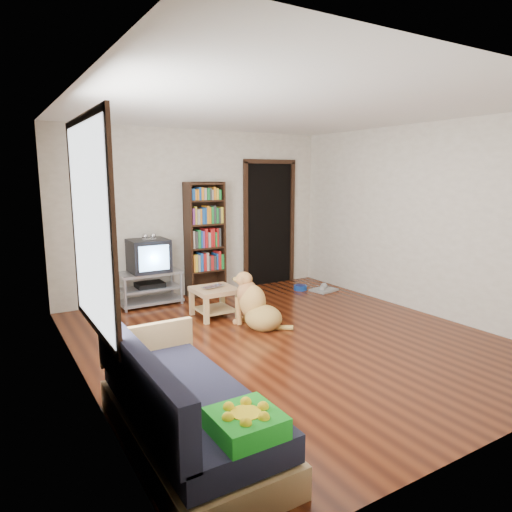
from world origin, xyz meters
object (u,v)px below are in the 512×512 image
coffee_table (215,296)px  dog (256,307)px  crt_tv (148,255)px  dog_bowl (300,288)px  green_cushion (246,423)px  tv_stand (150,287)px  sofa (181,412)px  laptop (215,287)px  grey_rag (324,290)px  bookshelf (205,233)px

coffee_table → dog: 0.70m
crt_tv → coffee_table: 1.28m
dog_bowl → coffee_table: coffee_table is taller
green_cushion → tv_stand: 4.42m
tv_stand → sofa: bearing=-105.0°
green_cushion → tv_stand: size_ratio=0.43×
laptop → grey_rag: laptop is taller
grey_rag → dog: (-1.91, -0.97, 0.25)m
green_cushion → bookshelf: 4.81m
tv_stand → coffee_table: tv_stand is taller
tv_stand → coffee_table: size_ratio=1.64×
grey_rag → tv_stand: tv_stand is taller
tv_stand → crt_tv: crt_tv is taller
laptop → dog_bowl: (1.87, 0.60, -0.37)m
tv_stand → bookshelf: bookshelf is taller
grey_rag → tv_stand: 2.84m
crt_tv → dog: (0.82, -1.70, -0.48)m
grey_rag → tv_stand: size_ratio=0.44×
crt_tv → laptop: bearing=-62.5°
crt_tv → tv_stand: bearing=-90.0°
crt_tv → sofa: bearing=-104.9°
bookshelf → coffee_table: 1.39m
tv_stand → sofa: sofa is taller
bookshelf → dog: (-0.13, -1.77, -0.74)m
dog_bowl → coffee_table: size_ratio=0.40×
sofa → coffee_table: (1.54, 2.60, 0.02)m
laptop → coffee_table: bearing=74.2°
grey_rag → sofa: 4.73m
laptop → sofa: size_ratio=0.18×
green_cushion → crt_tv: size_ratio=0.67×
green_cushion → dog: dog is taller
crt_tv → grey_rag: bearing=-14.9°
bookshelf → sofa: (-1.92, -3.72, -0.74)m
dog_bowl → dog: size_ratio=0.28×
laptop → dog: dog is taller
dog_bowl → laptop: bearing=-162.3°
dog_bowl → sofa: (-3.41, -3.17, 0.22)m
grey_rag → laptop: bearing=-170.9°
tv_stand → dog: (0.82, -1.68, -0.01)m
dog_bowl → tv_stand: (-2.43, 0.46, 0.23)m
green_cushion → tv_stand: bearing=78.6°
laptop → crt_tv: (-0.56, 1.08, 0.33)m
tv_stand → bookshelf: 1.20m
dog_bowl → sofa: size_ratio=0.12×
tv_stand → dog: 1.87m
sofa → coffee_table: size_ratio=3.27×
laptop → tv_stand: bearing=102.3°
bookshelf → dog: size_ratio=2.27×
sofa → dog_bowl: bearing=43.0°
grey_rag → bookshelf: size_ratio=0.22×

